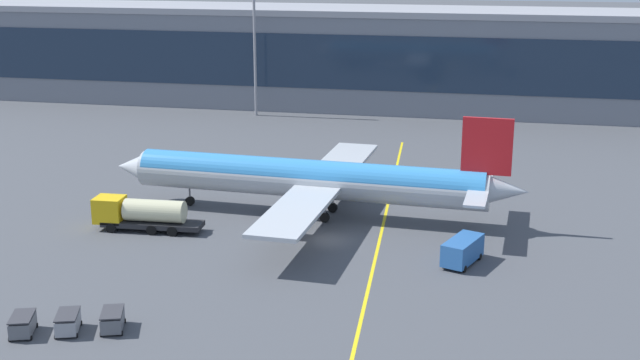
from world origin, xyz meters
The scene contains 10 objects.
ground_plane centered at (0.00, 0.00, 0.00)m, with size 700.00×700.00×0.00m, color #47494F.
apron_lead_in_line centered at (4.92, 2.00, 0.00)m, with size 0.30×80.00×0.01m, color yellow.
terminal_building centered at (-7.19, 68.26, 8.42)m, with size 158.31×17.76×16.80m.
main_airliner centered at (-3.07, 6.83, 4.00)m, with size 43.98×34.98×11.34m.
fuel_tanker centered at (-18.49, -1.12, 1.75)m, with size 10.90×3.04×3.25m.
crew_van centered at (13.04, -3.56, 1.31)m, with size 3.71×5.42×2.30m.
baggage_cart_0 centered at (-17.62, -24.35, 0.78)m, with size 2.32×3.00×1.48m.
baggage_cart_1 centered at (-14.59, -23.33, 0.78)m, with size 2.32×3.00×1.48m.
baggage_cart_2 centered at (-11.56, -22.30, 0.78)m, with size 2.32×3.00×1.48m.
apron_light_mast_0 centered at (-23.28, 56.30, 12.72)m, with size 2.80×0.50×21.54m.
Camera 1 is at (15.01, -74.36, 27.55)m, focal length 47.10 mm.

